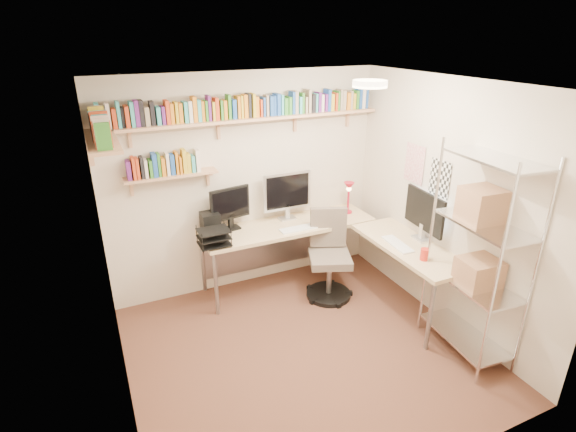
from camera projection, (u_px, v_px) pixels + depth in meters
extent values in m
plane|color=#4F2D22|center=(304.00, 351.00, 4.37)|extent=(3.20, 3.20, 0.00)
cube|color=beige|center=(247.00, 184.00, 5.14)|extent=(3.20, 0.04, 2.50)
cube|color=beige|center=(110.00, 274.00, 3.26)|extent=(0.04, 3.00, 2.50)
cube|color=beige|center=(448.00, 206.00, 4.50)|extent=(0.04, 3.00, 2.50)
cube|color=beige|center=(422.00, 333.00, 2.63)|extent=(3.20, 0.04, 2.50)
cube|color=white|center=(308.00, 85.00, 3.40)|extent=(3.20, 3.00, 0.04)
cube|color=white|center=(414.00, 164.00, 4.84)|extent=(0.01, 0.30, 0.42)
cube|color=silver|center=(440.00, 178.00, 4.53)|extent=(0.01, 0.28, 0.38)
cylinder|color=#FFEAC6|center=(370.00, 84.00, 3.85)|extent=(0.30, 0.30, 0.06)
cube|color=tan|center=(248.00, 119.00, 4.74)|extent=(3.05, 0.25, 0.03)
cube|color=tan|center=(102.00, 140.00, 3.81)|extent=(0.25, 1.00, 0.03)
cube|color=tan|center=(171.00, 175.00, 4.63)|extent=(0.95, 0.20, 0.02)
cube|color=tan|center=(130.00, 134.00, 4.35)|extent=(0.03, 0.20, 0.20)
cube|color=tan|center=(219.00, 126.00, 4.70)|extent=(0.03, 0.20, 0.20)
cube|color=tan|center=(296.00, 120.00, 5.05)|extent=(0.03, 0.20, 0.20)
cube|color=tan|center=(349.00, 115.00, 5.32)|extent=(0.03, 0.20, 0.20)
cube|color=teal|center=(98.00, 116.00, 4.12)|extent=(0.04, 0.13, 0.24)
cube|color=#591D6D|center=(103.00, 119.00, 4.15)|extent=(0.03, 0.11, 0.18)
cube|color=beige|center=(108.00, 116.00, 4.15)|extent=(0.03, 0.13, 0.24)
cube|color=#B73918|center=(114.00, 118.00, 4.18)|extent=(0.04, 0.13, 0.18)
cube|color=teal|center=(118.00, 115.00, 4.19)|extent=(0.03, 0.13, 0.24)
cube|color=black|center=(123.00, 117.00, 4.21)|extent=(0.03, 0.12, 0.19)
cube|color=#B73918|center=(127.00, 116.00, 4.22)|extent=(0.04, 0.15, 0.20)
cube|color=teal|center=(132.00, 114.00, 4.24)|extent=(0.04, 0.14, 0.23)
cube|color=#591D6D|center=(136.00, 113.00, 4.25)|extent=(0.04, 0.13, 0.24)
cube|color=black|center=(141.00, 113.00, 4.27)|extent=(0.04, 0.13, 0.24)
cube|color=gray|center=(147.00, 116.00, 4.30)|extent=(0.04, 0.15, 0.18)
cube|color=black|center=(152.00, 113.00, 4.31)|extent=(0.04, 0.11, 0.23)
cube|color=teal|center=(158.00, 116.00, 4.34)|extent=(0.04, 0.13, 0.17)
cube|color=#591D6D|center=(163.00, 115.00, 4.36)|extent=(0.03, 0.14, 0.17)
cube|color=#B73918|center=(167.00, 112.00, 4.36)|extent=(0.04, 0.14, 0.23)
cube|color=#C56F17|center=(171.00, 113.00, 4.39)|extent=(0.03, 0.14, 0.19)
cube|color=#B49721|center=(176.00, 112.00, 4.40)|extent=(0.03, 0.13, 0.21)
cube|color=#C56F17|center=(180.00, 113.00, 4.42)|extent=(0.04, 0.12, 0.19)
cube|color=teal|center=(185.00, 112.00, 4.44)|extent=(0.04, 0.14, 0.20)
cube|color=beige|center=(190.00, 111.00, 4.45)|extent=(0.04, 0.13, 0.21)
cube|color=#C56F17|center=(194.00, 109.00, 4.46)|extent=(0.04, 0.13, 0.25)
cube|color=teal|center=(198.00, 110.00, 4.49)|extent=(0.04, 0.12, 0.21)
cube|color=#C56F17|center=(202.00, 111.00, 4.50)|extent=(0.03, 0.12, 0.20)
cube|color=#2F7527|center=(205.00, 110.00, 4.52)|extent=(0.02, 0.15, 0.20)
cube|color=#591D6D|center=(208.00, 108.00, 4.52)|extent=(0.03, 0.13, 0.25)
cube|color=#B49721|center=(212.00, 111.00, 4.55)|extent=(0.03, 0.15, 0.19)
cube|color=#B73918|center=(216.00, 109.00, 4.56)|extent=(0.04, 0.13, 0.22)
cube|color=#2F7527|center=(220.00, 110.00, 4.58)|extent=(0.02, 0.14, 0.20)
cube|color=#C56F17|center=(224.00, 110.00, 4.60)|extent=(0.04, 0.11, 0.19)
cube|color=#2F7527|center=(228.00, 107.00, 4.60)|extent=(0.03, 0.12, 0.25)
cube|color=#1D4897|center=(233.00, 109.00, 4.63)|extent=(0.04, 0.14, 0.20)
cube|color=#C56F17|center=(237.00, 107.00, 4.64)|extent=(0.03, 0.13, 0.23)
cube|color=#B49721|center=(241.00, 107.00, 4.66)|extent=(0.02, 0.12, 0.23)
cube|color=#C56F17|center=(245.00, 106.00, 4.67)|extent=(0.04, 0.11, 0.24)
cube|color=black|center=(248.00, 105.00, 4.69)|extent=(0.03, 0.12, 0.24)
cube|color=#B49721|center=(252.00, 105.00, 4.70)|extent=(0.03, 0.15, 0.24)
cube|color=#C56F17|center=(256.00, 106.00, 4.73)|extent=(0.04, 0.12, 0.21)
cube|color=#B73918|center=(259.00, 108.00, 4.75)|extent=(0.02, 0.15, 0.18)
cube|color=#1D4897|center=(263.00, 107.00, 4.76)|extent=(0.02, 0.12, 0.20)
cube|color=gray|center=(266.00, 105.00, 4.77)|extent=(0.03, 0.11, 0.22)
cube|color=#1D4897|center=(270.00, 106.00, 4.79)|extent=(0.04, 0.13, 0.20)
cube|color=#1D4897|center=(273.00, 105.00, 4.80)|extent=(0.03, 0.11, 0.21)
cube|color=#1D4897|center=(277.00, 104.00, 4.82)|extent=(0.04, 0.14, 0.23)
cube|color=teal|center=(281.00, 104.00, 4.84)|extent=(0.03, 0.12, 0.21)
cube|color=#2F7527|center=(284.00, 106.00, 4.86)|extent=(0.04, 0.15, 0.18)
cube|color=#2F7527|center=(288.00, 105.00, 4.88)|extent=(0.03, 0.14, 0.18)
cube|color=#1D4897|center=(292.00, 103.00, 4.88)|extent=(0.03, 0.12, 0.24)
cube|color=gray|center=(295.00, 102.00, 4.90)|extent=(0.04, 0.12, 0.24)
cube|color=teal|center=(298.00, 105.00, 4.93)|extent=(0.03, 0.15, 0.18)
cube|color=#2F7527|center=(301.00, 103.00, 4.93)|extent=(0.03, 0.13, 0.22)
cube|color=gray|center=(304.00, 104.00, 4.95)|extent=(0.03, 0.14, 0.18)
cube|color=gray|center=(307.00, 101.00, 4.96)|extent=(0.03, 0.15, 0.25)
cube|color=black|center=(311.00, 103.00, 4.98)|extent=(0.04, 0.14, 0.20)
cube|color=teal|center=(315.00, 103.00, 5.00)|extent=(0.02, 0.12, 0.20)
cube|color=#591D6D|center=(318.00, 102.00, 5.01)|extent=(0.03, 0.13, 0.21)
cube|color=beige|center=(321.00, 103.00, 5.03)|extent=(0.03, 0.12, 0.19)
cube|color=#591D6D|center=(324.00, 102.00, 5.05)|extent=(0.03, 0.13, 0.19)
cube|color=#1D4897|center=(327.00, 100.00, 5.05)|extent=(0.03, 0.13, 0.24)
cube|color=#B49721|center=(330.00, 102.00, 5.08)|extent=(0.04, 0.12, 0.19)
cube|color=#B73918|center=(334.00, 101.00, 5.10)|extent=(0.03, 0.14, 0.20)
cube|color=#2F7527|center=(336.00, 100.00, 5.10)|extent=(0.02, 0.14, 0.21)
cube|color=gray|center=(339.00, 100.00, 5.12)|extent=(0.03, 0.12, 0.23)
cube|color=gray|center=(342.00, 100.00, 5.13)|extent=(0.04, 0.12, 0.22)
cube|color=#C56F17|center=(346.00, 101.00, 5.16)|extent=(0.04, 0.14, 0.19)
cube|color=gray|center=(349.00, 100.00, 5.17)|extent=(0.03, 0.13, 0.21)
cube|color=#B49721|center=(352.00, 101.00, 5.20)|extent=(0.03, 0.11, 0.18)
cube|color=#2F7527|center=(355.00, 99.00, 5.21)|extent=(0.03, 0.12, 0.21)
cube|color=#1D4897|center=(358.00, 97.00, 5.21)|extent=(0.03, 0.14, 0.25)
cube|color=beige|center=(361.00, 98.00, 5.23)|extent=(0.04, 0.13, 0.22)
cube|color=#1D4897|center=(364.00, 97.00, 5.25)|extent=(0.03, 0.13, 0.25)
cube|color=#2F7527|center=(103.00, 137.00, 3.40)|extent=(0.11, 0.03, 0.21)
cube|color=beige|center=(103.00, 134.00, 3.43)|extent=(0.12, 0.03, 0.23)
cube|color=#B73918|center=(103.00, 135.00, 3.46)|extent=(0.13, 0.03, 0.21)
cube|color=beige|center=(102.00, 132.00, 3.49)|extent=(0.13, 0.03, 0.25)
cube|color=teal|center=(102.00, 131.00, 3.52)|extent=(0.11, 0.03, 0.25)
cube|color=#591D6D|center=(101.00, 131.00, 3.57)|extent=(0.12, 0.04, 0.21)
cube|color=gray|center=(101.00, 130.00, 3.60)|extent=(0.12, 0.04, 0.23)
cube|color=#B73918|center=(100.00, 127.00, 3.64)|extent=(0.14, 0.04, 0.25)
cube|color=black|center=(100.00, 129.00, 3.68)|extent=(0.14, 0.03, 0.20)
cube|color=black|center=(100.00, 127.00, 3.71)|extent=(0.15, 0.04, 0.23)
cube|color=#C56F17|center=(100.00, 128.00, 3.76)|extent=(0.13, 0.03, 0.19)
cube|color=teal|center=(99.00, 125.00, 3.78)|extent=(0.14, 0.04, 0.23)
cube|color=beige|center=(99.00, 127.00, 3.82)|extent=(0.14, 0.03, 0.17)
cube|color=#1D4897|center=(99.00, 126.00, 3.87)|extent=(0.12, 0.04, 0.17)
cube|color=beige|center=(98.00, 124.00, 3.91)|extent=(0.13, 0.04, 0.19)
cube|color=teal|center=(98.00, 124.00, 3.94)|extent=(0.12, 0.03, 0.18)
cube|color=#B49721|center=(97.00, 120.00, 3.96)|extent=(0.13, 0.03, 0.23)
cube|color=#B73918|center=(98.00, 122.00, 4.00)|extent=(0.12, 0.03, 0.18)
cube|color=gray|center=(97.00, 119.00, 4.02)|extent=(0.11, 0.03, 0.23)
cube|color=black|center=(97.00, 120.00, 4.06)|extent=(0.14, 0.03, 0.20)
cube|color=black|center=(97.00, 120.00, 4.09)|extent=(0.13, 0.03, 0.19)
cube|color=#591D6D|center=(128.00, 170.00, 4.43)|extent=(0.04, 0.12, 0.19)
cube|color=#B73918|center=(133.00, 168.00, 4.44)|extent=(0.03, 0.14, 0.22)
cube|color=#B73918|center=(137.00, 168.00, 4.46)|extent=(0.03, 0.13, 0.21)
cube|color=black|center=(142.00, 167.00, 4.47)|extent=(0.03, 0.13, 0.22)
cube|color=beige|center=(146.00, 168.00, 4.49)|extent=(0.03, 0.12, 0.18)
cube|color=#2F7527|center=(150.00, 168.00, 4.51)|extent=(0.03, 0.14, 0.18)
cube|color=#1D4897|center=(154.00, 165.00, 4.52)|extent=(0.04, 0.14, 0.24)
cube|color=#2F7527|center=(159.00, 164.00, 4.53)|extent=(0.03, 0.12, 0.24)
cube|color=#C56F17|center=(163.00, 166.00, 4.56)|extent=(0.04, 0.14, 0.18)
cube|color=beige|center=(167.00, 164.00, 4.57)|extent=(0.03, 0.14, 0.23)
cube|color=#1D4897|center=(172.00, 164.00, 4.59)|extent=(0.04, 0.12, 0.21)
cube|color=#C56F17|center=(176.00, 163.00, 4.60)|extent=(0.03, 0.13, 0.23)
cube|color=#C56F17|center=(180.00, 164.00, 4.63)|extent=(0.02, 0.15, 0.18)
cube|color=#B49721|center=(184.00, 161.00, 4.63)|extent=(0.04, 0.12, 0.25)
cube|color=#B49721|center=(188.00, 163.00, 4.66)|extent=(0.04, 0.11, 0.20)
cube|color=teal|center=(192.00, 163.00, 4.68)|extent=(0.03, 0.13, 0.17)
cube|color=beige|center=(197.00, 160.00, 4.69)|extent=(0.04, 0.13, 0.23)
cube|color=tan|center=(288.00, 225.00, 5.24)|extent=(2.04, 0.65, 0.04)
cube|color=tan|center=(413.00, 246.00, 4.74)|extent=(0.65, 1.40, 0.04)
cylinder|color=gray|center=(216.00, 284.00, 4.79)|extent=(0.04, 0.04, 0.75)
cylinder|color=gray|center=(203.00, 262.00, 5.24)|extent=(0.04, 0.04, 0.75)
cylinder|color=gray|center=(363.00, 229.00, 6.10)|extent=(0.04, 0.04, 0.75)
cylinder|color=gray|center=(430.00, 316.00, 4.25)|extent=(0.04, 0.04, 0.75)
cylinder|color=gray|center=(472.00, 303.00, 4.46)|extent=(0.04, 0.04, 0.75)
cube|color=gray|center=(278.00, 242.00, 5.61)|extent=(1.94, 0.02, 0.59)
cube|color=silver|center=(287.00, 191.00, 5.22)|extent=(0.59, 0.03, 0.45)
cube|color=black|center=(288.00, 192.00, 5.20)|extent=(0.53, 0.00, 0.39)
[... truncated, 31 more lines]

